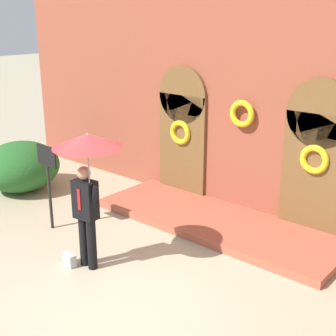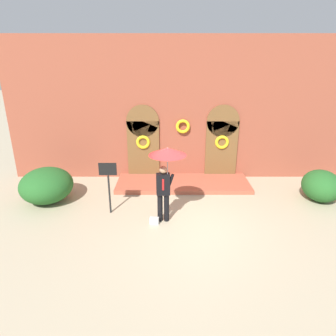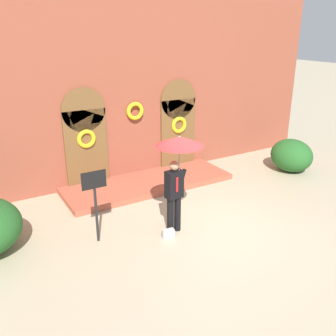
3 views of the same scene
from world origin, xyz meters
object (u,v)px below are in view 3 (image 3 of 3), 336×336
at_px(sign_post, 95,195).
at_px(shrub_right, 291,155).
at_px(person_with_umbrella, 178,156).
at_px(handbag, 168,234).

relative_size(sign_post, shrub_right, 1.17).
bearing_deg(person_with_umbrella, handbag, -151.83).
relative_size(person_with_umbrella, shrub_right, 1.61).
relative_size(handbag, sign_post, 0.16).
height_order(person_with_umbrella, sign_post, person_with_umbrella).
distance_m(sign_post, shrub_right, 7.35).
xyz_separation_m(handbag, shrub_right, (5.80, 1.64, 0.44)).
relative_size(person_with_umbrella, sign_post, 1.37).
bearing_deg(shrub_right, person_with_umbrella, -165.10).
height_order(handbag, sign_post, sign_post).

